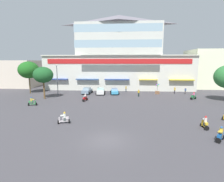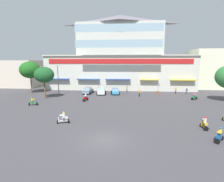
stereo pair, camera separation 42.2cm
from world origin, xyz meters
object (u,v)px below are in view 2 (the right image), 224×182
at_px(scooter_rider_0, 86,98).
at_px(parked_car_0, 88,90).
at_px(pedestrian_3, 187,91).
at_px(scooter_rider_6, 33,102).
at_px(balloon_vendor_cart, 158,91).
at_px(parked_car_2, 115,91).
at_px(plaza_tree_2, 44,75).
at_px(streetlamp_near, 58,78).
at_px(pedestrian_2, 139,93).
at_px(pedestrian_1, 127,88).
at_px(scooter_rider_4, 194,97).
at_px(scooter_rider_5, 63,118).
at_px(scooter_rider_1, 219,136).
at_px(scooter_rider_3, 204,124).
at_px(pedestrian_0, 176,90).
at_px(parked_car_1, 101,91).
at_px(plaza_tree_0, 30,70).

bearing_deg(scooter_rider_0, parked_car_0, 99.37).
bearing_deg(pedestrian_3, scooter_rider_6, -156.47).
bearing_deg(balloon_vendor_cart, parked_car_2, -177.76).
bearing_deg(plaza_tree_2, scooter_rider_6, -85.82).
bearing_deg(streetlamp_near, pedestrian_2, 3.22).
distance_m(scooter_rider_0, pedestrian_1, 13.86).
distance_m(scooter_rider_4, streetlamp_near, 29.57).
xyz_separation_m(scooter_rider_4, pedestrian_3, (0.46, 6.28, 0.24)).
bearing_deg(scooter_rider_6, parked_car_2, 41.79).
height_order(scooter_rider_0, pedestrian_3, pedestrian_3).
xyz_separation_m(scooter_rider_0, scooter_rider_6, (-8.64, -4.28, 0.03)).
bearing_deg(streetlamp_near, pedestrian_3, 9.39).
relative_size(parked_car_0, scooter_rider_5, 2.57).
height_order(pedestrian_1, pedestrian_2, pedestrian_1).
bearing_deg(scooter_rider_1, pedestrian_1, 108.00).
bearing_deg(pedestrian_2, scooter_rider_4, -12.09).
height_order(scooter_rider_5, pedestrian_1, pedestrian_1).
height_order(plaza_tree_2, pedestrian_2, plaza_tree_2).
bearing_deg(scooter_rider_1, scooter_rider_3, 90.44).
distance_m(scooter_rider_3, pedestrian_2, 19.83).
bearing_deg(scooter_rider_6, balloon_vendor_cart, 28.01).
height_order(pedestrian_0, pedestrian_2, pedestrian_0).
bearing_deg(balloon_vendor_cart, parked_car_1, -175.85).
height_order(scooter_rider_6, streetlamp_near, streetlamp_near).
bearing_deg(balloon_vendor_cart, streetlamp_near, -169.38).
relative_size(scooter_rider_6, pedestrian_2, 0.98).
xyz_separation_m(scooter_rider_5, pedestrian_1, (8.06, 24.05, 0.32)).
relative_size(scooter_rider_4, scooter_rider_5, 0.99).
xyz_separation_m(plaza_tree_2, scooter_rider_3, (26.33, -14.98, -4.39)).
distance_m(scooter_rider_0, scooter_rider_4, 22.33).
bearing_deg(parked_car_2, scooter_rider_4, -17.47).
height_order(scooter_rider_0, scooter_rider_5, scooter_rider_5).
xyz_separation_m(pedestrian_1, balloon_vendor_cart, (7.53, -2.46, -0.08)).
xyz_separation_m(pedestrian_1, pedestrian_2, (2.80, -5.74, -0.05)).
bearing_deg(scooter_rider_4, pedestrian_1, 149.72).
distance_m(scooter_rider_1, pedestrian_0, 26.65).
bearing_deg(pedestrian_2, plaza_tree_0, 175.46).
xyz_separation_m(parked_car_2, scooter_rider_4, (16.70, -5.26, -0.05)).
xyz_separation_m(scooter_rider_6, balloon_vendor_cart, (24.40, 12.98, 0.23)).
height_order(scooter_rider_4, scooter_rider_5, scooter_rider_4).
xyz_separation_m(parked_car_2, scooter_rider_1, (11.86, -25.05, -0.07)).
xyz_separation_m(pedestrian_1, pedestrian_3, (14.36, -1.84, -0.07)).
relative_size(pedestrian_3, streetlamp_near, 0.22).
distance_m(scooter_rider_6, pedestrian_2, 21.92).
height_order(parked_car_2, pedestrian_1, pedestrian_1).
xyz_separation_m(scooter_rider_3, pedestrian_1, (-9.04, 24.56, 0.31)).
relative_size(scooter_rider_3, scooter_rider_5, 1.01).
bearing_deg(scooter_rider_3, parked_car_0, 130.90).
xyz_separation_m(plaza_tree_0, pedestrian_1, (23.66, 3.64, -4.81)).
distance_m(plaza_tree_2, scooter_rider_3, 30.61).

